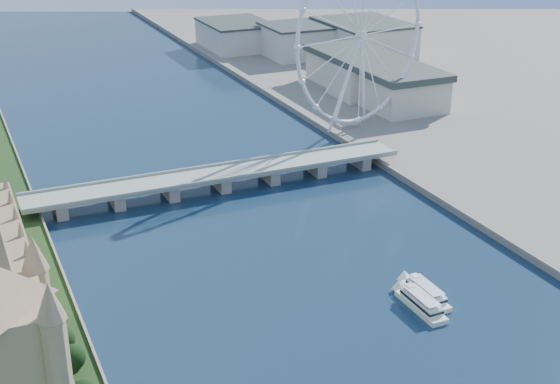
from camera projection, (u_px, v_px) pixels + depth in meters
parliament_range at (7, 320)px, 280.27m from camera, size 24.00×200.00×70.00m
westminster_bridge at (220, 177)px, 442.54m from camera, size 220.00×22.00×9.50m
london_eye at (361, 36)px, 510.69m from camera, size 113.60×39.12×124.30m
county_hall at (372, 98)px, 620.41m from camera, size 54.00×144.00×35.00m
city_skyline at (160, 59)px, 672.95m from camera, size 505.00×280.00×32.00m
tour_boat_near at (425, 298)px, 330.70m from camera, size 8.01×31.11×6.88m
tour_boat_far at (421, 309)px, 322.43m from camera, size 8.20×31.70×7.02m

